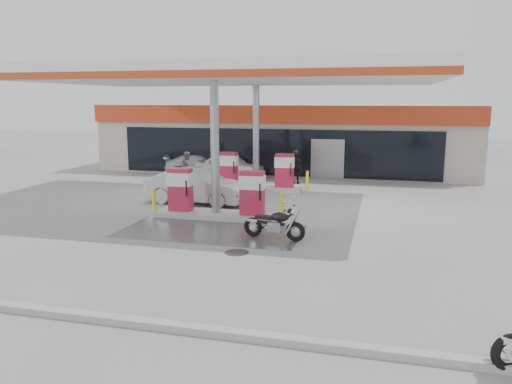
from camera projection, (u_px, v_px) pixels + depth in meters
ground at (197, 231)px, 16.68m from camera, size 90.00×90.00×0.00m
wet_patch at (211, 231)px, 16.56m from camera, size 6.00×3.00×0.00m
drain_cover at (237, 252)px, 14.28m from camera, size 0.70×0.70×0.01m
kerb at (70, 314)px, 10.00m from camera, size 28.00×0.25×0.15m
store_building at (287, 136)px, 31.48m from camera, size 22.00×8.22×4.00m
canopy at (238, 76)px, 20.47m from camera, size 16.00×10.02×5.51m
pump_island_near at (216, 198)px, 18.45m from camera, size 5.14×1.30×1.78m
pump_island_far at (256, 175)px, 24.17m from camera, size 5.14×1.30×1.78m
parked_motorcycle at (275, 224)px, 15.59m from camera, size 2.06×0.83×1.06m
sedan_white at (230, 166)px, 27.78m from camera, size 4.07×2.06×1.33m
attendant at (188, 167)px, 26.07m from camera, size 0.88×0.98×1.65m
hatchback_silver at (197, 186)px, 20.93m from camera, size 4.52×1.99×1.44m
parked_car_left at (199, 165)px, 29.10m from camera, size 4.20×2.60×1.14m
biker_walking at (295, 168)px, 25.86m from camera, size 1.05×0.72×1.66m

